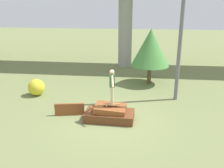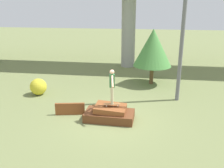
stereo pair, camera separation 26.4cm
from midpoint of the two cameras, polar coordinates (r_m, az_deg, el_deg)
ground_plane at (r=11.43m, az=0.06°, el=-8.13°), size 80.00×80.00×0.00m
scrap_pile at (r=11.32m, az=0.13°, el=-6.80°), size 2.23×1.25×0.69m
scrap_plank_loose at (r=11.94m, az=-8.95°, el=-5.64°), size 1.37×0.36×0.58m
skateboard at (r=11.12m, az=0.68°, el=-4.62°), size 0.76×0.34×0.09m
skater at (r=10.80m, az=0.70°, el=-0.14°), size 0.30×1.09×1.57m
utility_pole at (r=13.18m, az=16.79°, el=15.32°), size 1.30×0.20×8.90m
tree_behind_left at (r=15.95m, az=9.79°, el=8.18°), size 2.41×2.41×3.54m
bush_yellow_flowering at (r=14.82m, az=-16.00°, el=-0.60°), size 0.94×0.94×0.94m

